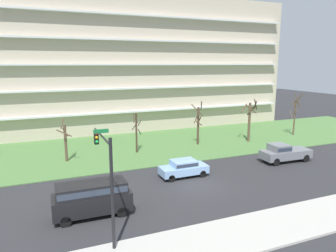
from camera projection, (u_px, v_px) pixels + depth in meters
ground at (199, 186)px, 26.91m from camera, size 160.00×160.00×0.00m
sidewalk_curb_near at (260, 230)px, 19.65m from camera, size 80.00×4.00×0.15m
grass_lawn_strip at (146, 146)px, 39.58m from camera, size 80.00×16.00×0.08m
apartment_building at (118, 64)px, 49.76m from camera, size 53.98×11.74×20.10m
tree_far_left at (65, 141)px, 32.95m from camera, size 1.50×1.38×4.62m
tree_left at (136, 132)px, 36.24m from camera, size 1.02×1.03×4.65m
tree_center at (198, 124)px, 39.79m from camera, size 1.59×1.61×5.63m
tree_right at (250, 118)px, 41.30m from camera, size 2.25×2.26×5.80m
tree_far_right at (295, 114)px, 45.08m from camera, size 1.65×1.58×6.21m
sedan_blue_near_left at (184, 167)px, 28.89m from camera, size 4.40×1.80×1.57m
pickup_gray_center_left at (284, 152)px, 33.27m from camera, size 5.49×2.24×1.95m
van_black_center_right at (92, 197)px, 21.33m from camera, size 5.23×2.09×2.36m
traffic_signal_mast at (106, 167)px, 18.11m from camera, size 0.90×4.63×6.44m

